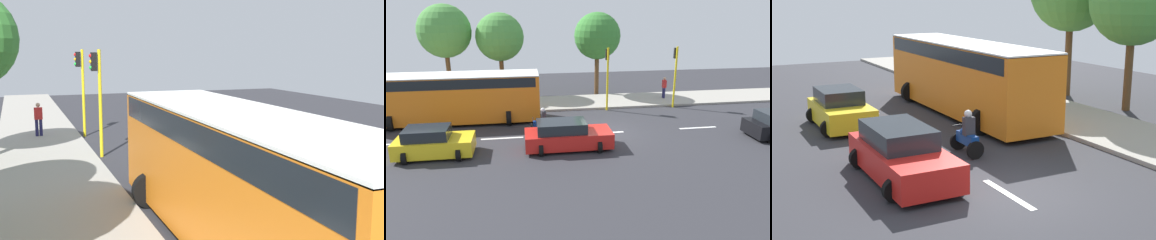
# 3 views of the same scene
# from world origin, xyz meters

# --- Properties ---
(ground_plane) EXTENTS (40.00, 60.00, 0.10)m
(ground_plane) POSITION_xyz_m (0.00, 0.00, -0.05)
(ground_plane) COLOR #2D2D33
(sidewalk) EXTENTS (4.00, 60.00, 0.15)m
(sidewalk) POSITION_xyz_m (7.00, 0.00, 0.07)
(sidewalk) COLOR #9E998E
(sidewalk) RESTS_ON ground
(lane_stripe_far_north) EXTENTS (0.20, 2.40, 0.01)m
(lane_stripe_far_north) POSITION_xyz_m (0.00, -12.00, 0.01)
(lane_stripe_far_north) COLOR white
(lane_stripe_far_north) RESTS_ON ground
(lane_stripe_north) EXTENTS (0.20, 2.40, 0.01)m
(lane_stripe_north) POSITION_xyz_m (0.00, -6.00, 0.01)
(lane_stripe_north) COLOR white
(lane_stripe_north) RESTS_ON ground
(lane_stripe_mid) EXTENTS (0.20, 2.40, 0.01)m
(lane_stripe_mid) POSITION_xyz_m (0.00, 0.00, 0.01)
(lane_stripe_mid) COLOR white
(lane_stripe_mid) RESTS_ON ground
(lane_stripe_south) EXTENTS (0.20, 2.40, 0.01)m
(lane_stripe_south) POSITION_xyz_m (0.00, 6.00, 0.01)
(lane_stripe_south) COLOR white
(lane_stripe_south) RESTS_ON ground
(car_red) EXTENTS (2.29, 4.58, 1.52)m
(car_red) POSITION_xyz_m (-2.02, 2.50, 0.71)
(car_red) COLOR red
(car_red) RESTS_ON ground
(car_black) EXTENTS (2.35, 4.12, 1.52)m
(car_black) POSITION_xyz_m (-2.13, -10.08, 0.71)
(car_black) COLOR black
(car_black) RESTS_ON ground
(city_bus) EXTENTS (3.20, 11.00, 3.16)m
(city_bus) POSITION_xyz_m (3.49, 9.17, 1.85)
(city_bus) COLOR orange
(city_bus) RESTS_ON ground
(motorcycle) EXTENTS (0.60, 1.30, 1.53)m
(motorcycle) POSITION_xyz_m (0.70, 3.65, 0.64)
(motorcycle) COLOR black
(motorcycle) RESTS_ON ground
(pedestrian_near_signal) EXTENTS (0.40, 0.24, 1.69)m
(pedestrian_near_signal) POSITION_xyz_m (7.01, -6.50, 1.06)
(pedestrian_near_signal) COLOR #1E1E4C
(pedestrian_near_signal) RESTS_ON sidewalk
(traffic_light_corner) EXTENTS (0.49, 0.24, 4.50)m
(traffic_light_corner) POSITION_xyz_m (4.85, -6.35, 2.93)
(traffic_light_corner) COLOR yellow
(traffic_light_corner) RESTS_ON ground
(traffic_light_midblock) EXTENTS (0.49, 0.24, 4.50)m
(traffic_light_midblock) POSITION_xyz_m (4.85, -1.28, 2.93)
(traffic_light_midblock) COLOR yellow
(traffic_light_midblock) RESTS_ON ground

